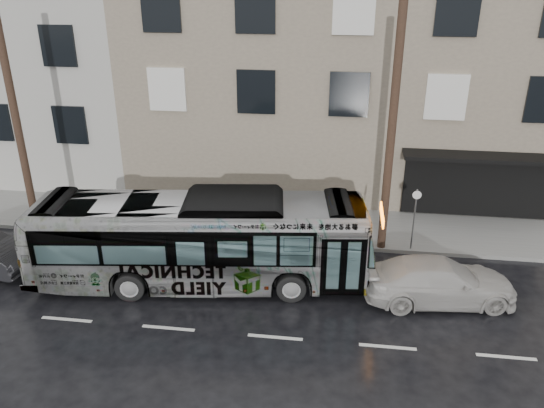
{
  "coord_description": "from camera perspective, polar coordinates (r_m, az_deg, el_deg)",
  "views": [
    {
      "loc": [
        4.8,
        -14.92,
        9.64
      ],
      "look_at": [
        2.43,
        2.5,
        2.02
      ],
      "focal_mm": 35.0,
      "sensor_mm": 36.0,
      "label": 1
    }
  ],
  "objects": [
    {
      "name": "sign_post",
      "position": [
        20.21,
        15.02,
        -1.63
      ],
      "size": [
        0.06,
        0.06,
        2.4
      ],
      "primitive_type": "cylinder",
      "color": "slate",
      "rests_on": "sidewalk"
    },
    {
      "name": "ground",
      "position": [
        18.4,
        -8.66,
        -8.45
      ],
      "size": [
        120.0,
        120.0,
        0.0
      ],
      "primitive_type": "plane",
      "color": "black",
      "rests_on": "ground"
    },
    {
      "name": "bus",
      "position": [
        17.71,
        -7.63,
        -3.89
      ],
      "size": [
        11.51,
        4.01,
        3.14
      ],
      "primitive_type": "imported",
      "rotation": [
        0.0,
        0.0,
        1.69
      ],
      "color": "#B2B2B2",
      "rests_on": "ground"
    },
    {
      "name": "white_sedan",
      "position": [
        17.82,
        17.54,
        -7.9
      ],
      "size": [
        5.03,
        2.58,
        1.4
      ],
      "primitive_type": "imported",
      "rotation": [
        0.0,
        0.0,
        1.7
      ],
      "color": "#B4B1AB",
      "rests_on": "ground"
    },
    {
      "name": "sidewalk",
      "position": [
        22.52,
        -5.3,
        -1.79
      ],
      "size": [
        90.0,
        3.6,
        0.15
      ],
      "primitive_type": "cube",
      "color": "gray",
      "rests_on": "ground"
    },
    {
      "name": "building_taupe",
      "position": [
        27.93,
        8.36,
        14.69
      ],
      "size": [
        20.0,
        12.0,
        11.0
      ],
      "primitive_type": "cube",
      "color": "gray",
      "rests_on": "ground"
    },
    {
      "name": "utility_pole_rear",
      "position": [
        22.54,
        -25.85,
        8.33
      ],
      "size": [
        0.3,
        0.3,
        9.0
      ],
      "primitive_type": "cylinder",
      "color": "#422D21",
      "rests_on": "sidewalk"
    },
    {
      "name": "utility_pole_front",
      "position": [
        18.97,
        12.74,
        7.62
      ],
      "size": [
        0.3,
        0.3,
        9.0
      ],
      "primitive_type": "cylinder",
      "color": "#422D21",
      "rests_on": "sidewalk"
    }
  ]
}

